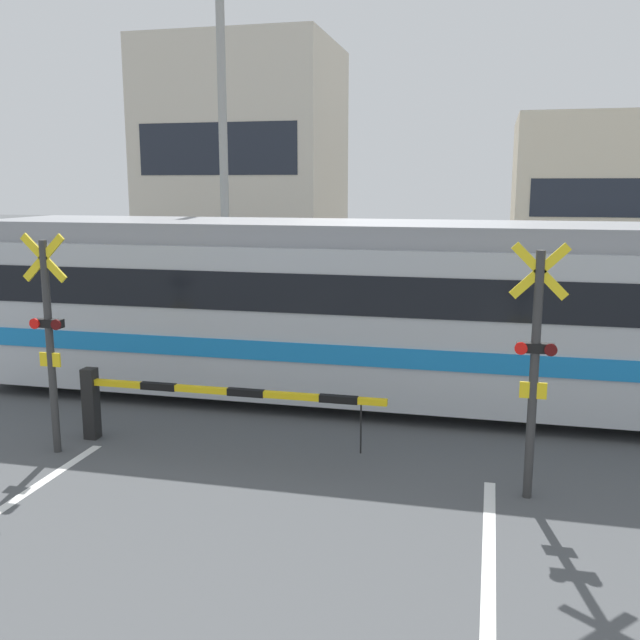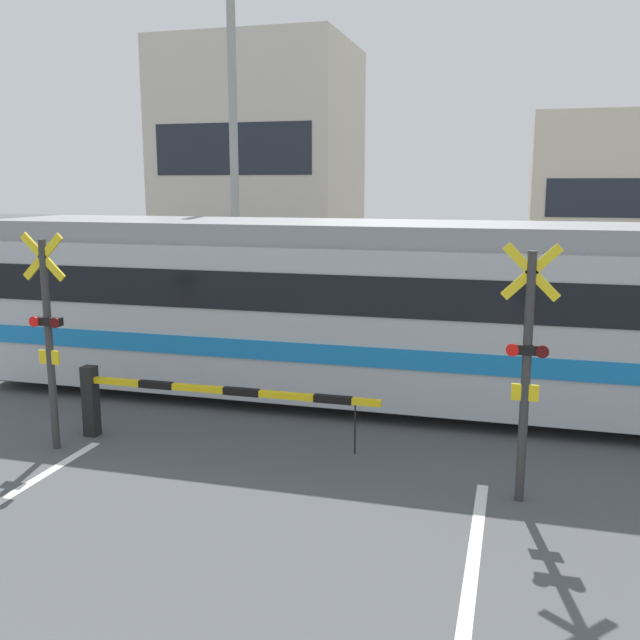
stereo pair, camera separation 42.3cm
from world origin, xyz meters
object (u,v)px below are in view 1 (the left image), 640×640
Objects in this scene: crossing_barrier_near at (170,397)px; crossing_signal_right at (535,361)px; pedestrian at (351,293)px; commuter_train at (594,315)px; crossing_barrier_far at (442,331)px; crossing_signal_left at (49,334)px.

crossing_barrier_near is 1.46× the size of crossing_signal_right.
pedestrian is at bearing 83.70° from crossing_barrier_near.
commuter_train is 3.93m from crossing_barrier_far.
crossing_barrier_near is at bearing -153.81° from commuter_train.
commuter_train is 7.87m from pedestrian.
pedestrian is (0.98, 8.89, 0.29)m from crossing_barrier_near.
crossing_barrier_near is 6.81m from crossing_barrier_far.
crossing_signal_right is (1.50, -6.42, 1.01)m from crossing_barrier_far.
crossing_signal_left is (-5.08, -6.42, 1.01)m from crossing_barrier_far.
crossing_barrier_far is 1.46× the size of crossing_signal_left.
commuter_train is 3.87m from crossing_signal_right.
pedestrian reaches higher than crossing_barrier_far.
crossing_barrier_near is at bearing 22.66° from crossing_signal_left.
crossing_barrier_far is at bearing 51.68° from crossing_signal_left.
pedestrian is (-4.10, 9.52, -0.72)m from crossing_signal_right.
crossing_barrier_far is 8.25m from crossing_signal_left.
commuter_train reaches higher than pedestrian.
crossing_signal_right is at bearing 0.00° from crossing_signal_left.
crossing_signal_left is 1.79× the size of pedestrian.
commuter_train is 6.95× the size of crossing_signal_left.
commuter_train is 7.01m from crossing_barrier_near.
crossing_signal_left is 6.58m from crossing_signal_right.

